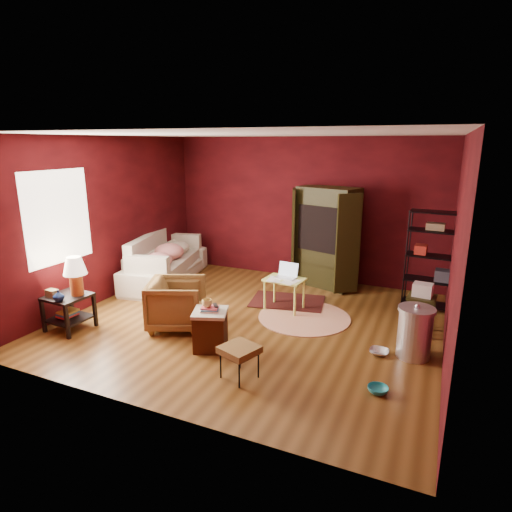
{
  "coord_description": "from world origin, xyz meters",
  "views": [
    {
      "loc": [
        2.58,
        -5.58,
        2.69
      ],
      "look_at": [
        0.0,
        0.2,
        1.0
      ],
      "focal_mm": 30.0,
      "sensor_mm": 36.0,
      "label": 1
    }
  ],
  "objects_px": {
    "side_table": "(72,286)",
    "wire_shelving": "(433,257)",
    "tv_armoire": "(326,235)",
    "laptop_desk": "(285,282)",
    "armchair": "(177,301)",
    "sofa": "(166,260)",
    "hamper": "(210,329)"
  },
  "relations": [
    {
      "from": "side_table",
      "to": "wire_shelving",
      "type": "relative_size",
      "value": 0.67
    },
    {
      "from": "tv_armoire",
      "to": "laptop_desk",
      "type": "bearing_deg",
      "value": -83.25
    },
    {
      "from": "armchair",
      "to": "sofa",
      "type": "bearing_deg",
      "value": 16.41
    },
    {
      "from": "side_table",
      "to": "hamper",
      "type": "distance_m",
      "value": 2.21
    },
    {
      "from": "armchair",
      "to": "tv_armoire",
      "type": "distance_m",
      "value": 3.23
    },
    {
      "from": "sofa",
      "to": "armchair",
      "type": "height_order",
      "value": "sofa"
    },
    {
      "from": "wire_shelving",
      "to": "hamper",
      "type": "bearing_deg",
      "value": -130.7
    },
    {
      "from": "hamper",
      "to": "laptop_desk",
      "type": "xyz_separation_m",
      "value": [
        0.42,
        1.71,
        0.2
      ]
    },
    {
      "from": "sofa",
      "to": "hamper",
      "type": "distance_m",
      "value": 3.1
    },
    {
      "from": "armchair",
      "to": "wire_shelving",
      "type": "relative_size",
      "value": 0.49
    },
    {
      "from": "sofa",
      "to": "wire_shelving",
      "type": "xyz_separation_m",
      "value": [
        4.84,
        0.55,
        0.45
      ]
    },
    {
      "from": "side_table",
      "to": "laptop_desk",
      "type": "height_order",
      "value": "side_table"
    },
    {
      "from": "side_table",
      "to": "laptop_desk",
      "type": "bearing_deg",
      "value": 37.48
    },
    {
      "from": "side_table",
      "to": "armchair",
      "type": "bearing_deg",
      "value": 26.44
    },
    {
      "from": "sofa",
      "to": "hamper",
      "type": "height_order",
      "value": "sofa"
    },
    {
      "from": "laptop_desk",
      "to": "tv_armoire",
      "type": "bearing_deg",
      "value": 85.13
    },
    {
      "from": "wire_shelving",
      "to": "side_table",
      "type": "bearing_deg",
      "value": -144.86
    },
    {
      "from": "side_table",
      "to": "tv_armoire",
      "type": "xyz_separation_m",
      "value": [
        2.84,
        3.48,
        0.32
      ]
    },
    {
      "from": "laptop_desk",
      "to": "wire_shelving",
      "type": "relative_size",
      "value": 0.47
    },
    {
      "from": "sofa",
      "to": "wire_shelving",
      "type": "height_order",
      "value": "wire_shelving"
    },
    {
      "from": "sofa",
      "to": "armchair",
      "type": "xyz_separation_m",
      "value": [
        1.44,
        -1.73,
        -0.04
      ]
    },
    {
      "from": "wire_shelving",
      "to": "armchair",
      "type": "bearing_deg",
      "value": -142.86
    },
    {
      "from": "hamper",
      "to": "tv_armoire",
      "type": "bearing_deg",
      "value": 77.94
    },
    {
      "from": "armchair",
      "to": "laptop_desk",
      "type": "bearing_deg",
      "value": -66.59
    },
    {
      "from": "laptop_desk",
      "to": "wire_shelving",
      "type": "bearing_deg",
      "value": 29.46
    },
    {
      "from": "laptop_desk",
      "to": "tv_armoire",
      "type": "relative_size",
      "value": 0.41
    },
    {
      "from": "armchair",
      "to": "side_table",
      "type": "relative_size",
      "value": 0.74
    },
    {
      "from": "armchair",
      "to": "hamper",
      "type": "relative_size",
      "value": 1.31
    },
    {
      "from": "armchair",
      "to": "hamper",
      "type": "bearing_deg",
      "value": -140.21
    },
    {
      "from": "side_table",
      "to": "laptop_desk",
      "type": "xyz_separation_m",
      "value": [
        2.57,
        1.97,
        -0.18
      ]
    },
    {
      "from": "side_table",
      "to": "tv_armoire",
      "type": "relative_size",
      "value": 0.58
    },
    {
      "from": "wire_shelving",
      "to": "sofa",
      "type": "bearing_deg",
      "value": -170.22
    }
  ]
}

